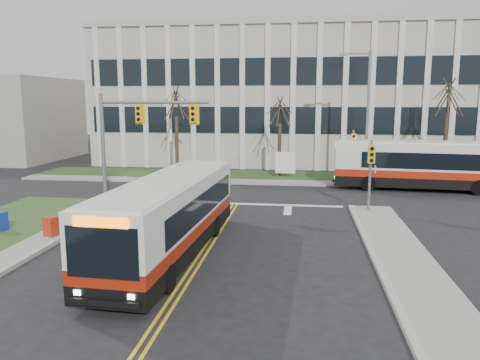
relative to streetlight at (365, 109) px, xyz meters
name	(u,v)px	position (x,y,z in m)	size (l,w,h in m)	color
ground	(207,248)	(-8.03, -16.20, -5.19)	(120.00, 120.00, 0.00)	black
sidewalk_east	(441,313)	(-0.53, -21.20, -5.12)	(2.00, 26.00, 0.14)	#9E9B93
sidewalk_cross	(320,183)	(-3.03, -1.00, -5.12)	(44.00, 1.60, 0.14)	#9E9B93
building_lawn	(318,177)	(-3.03, 1.80, -5.13)	(44.00, 5.00, 0.12)	#29441D
office_building	(316,99)	(-3.03, 13.80, 0.81)	(40.00, 16.00, 12.00)	#B9B4AB
building_annex	(2,119)	(-34.03, 9.80, -1.19)	(12.00, 12.00, 8.00)	#9E9B93
mast_arm_signal	(131,129)	(-13.65, -9.04, -0.94)	(6.11, 0.38, 6.20)	slate
signal_pole_near	(371,166)	(-0.83, -9.30, -2.69)	(0.34, 0.39, 3.80)	slate
signal_pole_far	(353,149)	(-0.83, -0.80, -2.69)	(0.34, 0.39, 3.80)	slate
streetlight	(365,109)	(0.00, 0.00, 0.00)	(2.15, 0.25, 9.20)	slate
directory_sign	(285,163)	(-5.53, 1.30, -4.02)	(1.50, 0.12, 2.00)	slate
tree_left	(176,104)	(-14.03, 1.80, 0.32)	(1.80, 1.80, 7.70)	#42352B
tree_mid	(280,113)	(-6.03, 2.00, -0.31)	(1.80, 1.80, 6.82)	#42352B
tree_right	(448,99)	(5.97, 1.80, 0.71)	(1.80, 1.80, 8.25)	#42352B
bus_main	(170,218)	(-9.22, -17.16, -3.75)	(2.35, 10.86, 2.89)	silver
bus_cross	(427,166)	(3.80, -2.20, -3.63)	(2.54, 11.70, 3.12)	silver
newspaper_box_blue	(0,222)	(-17.53, -15.22, -4.72)	(0.50, 0.45, 0.95)	navy
newspaper_box_red	(51,228)	(-14.83, -15.78, -4.72)	(0.50, 0.45, 0.95)	#A42815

